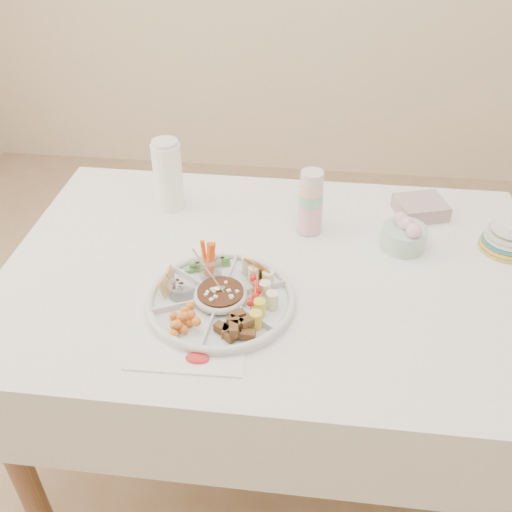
# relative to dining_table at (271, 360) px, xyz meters

# --- Properties ---
(floor) EXTENTS (4.00, 4.00, 0.00)m
(floor) POSITION_rel_dining_table_xyz_m (0.00, 0.00, -0.38)
(floor) COLOR tan
(floor) RESTS_ON ground
(dining_table) EXTENTS (1.52, 1.02, 0.76)m
(dining_table) POSITION_rel_dining_table_xyz_m (0.00, 0.00, 0.00)
(dining_table) COLOR white
(dining_table) RESTS_ON floor
(party_tray) EXTENTS (0.50, 0.50, 0.04)m
(party_tray) POSITION_rel_dining_table_xyz_m (-0.12, -0.17, 0.40)
(party_tray) COLOR white
(party_tray) RESTS_ON dining_table
(bean_dip) EXTENTS (0.16, 0.16, 0.04)m
(bean_dip) POSITION_rel_dining_table_xyz_m (-0.12, -0.17, 0.41)
(bean_dip) COLOR brown
(bean_dip) RESTS_ON party_tray
(tortillas) EXTENTS (0.12, 0.12, 0.06)m
(tortillas) POSITION_rel_dining_table_xyz_m (-0.04, -0.06, 0.42)
(tortillas) COLOR #A78046
(tortillas) RESTS_ON party_tray
(carrot_cucumber) EXTENTS (0.16, 0.16, 0.11)m
(carrot_cucumber) POSITION_rel_dining_table_xyz_m (-0.17, -0.05, 0.44)
(carrot_cucumber) COLOR #FF5310
(carrot_cucumber) RESTS_ON party_tray
(pita_raisins) EXTENTS (0.13, 0.13, 0.05)m
(pita_raisins) POSITION_rel_dining_table_xyz_m (-0.25, -0.16, 0.42)
(pita_raisins) COLOR #BB9A45
(pita_raisins) RESTS_ON party_tray
(cherries) EXTENTS (0.13, 0.13, 0.04)m
(cherries) POSITION_rel_dining_table_xyz_m (-0.19, -0.28, 0.42)
(cherries) COLOR orange
(cherries) RESTS_ON party_tray
(granola_chunks) EXTENTS (0.13, 0.13, 0.04)m
(granola_chunks) POSITION_rel_dining_table_xyz_m (-0.06, -0.29, 0.42)
(granola_chunks) COLOR #533119
(granola_chunks) RESTS_ON party_tray
(banana_tomato) EXTENTS (0.13, 0.13, 0.08)m
(banana_tomato) POSITION_rel_dining_table_xyz_m (0.01, -0.18, 0.44)
(banana_tomato) COLOR tan
(banana_tomato) RESTS_ON party_tray
(cup_stack) EXTENTS (0.10, 0.10, 0.21)m
(cup_stack) POSITION_rel_dining_table_xyz_m (0.09, 0.20, 0.48)
(cup_stack) COLOR #B0C6A9
(cup_stack) RESTS_ON dining_table
(thermos) EXTENTS (0.12, 0.12, 0.24)m
(thermos) POSITION_rel_dining_table_xyz_m (-0.36, 0.28, 0.50)
(thermos) COLOR white
(thermos) RESTS_ON dining_table
(flower_bowl) EXTENTS (0.15, 0.15, 0.10)m
(flower_bowl) POSITION_rel_dining_table_xyz_m (0.37, 0.15, 0.43)
(flower_bowl) COLOR #A7CFBE
(flower_bowl) RESTS_ON dining_table
(napkin_stack) EXTENTS (0.18, 0.17, 0.05)m
(napkin_stack) POSITION_rel_dining_table_xyz_m (0.44, 0.33, 0.40)
(napkin_stack) COLOR #B79492
(napkin_stack) RESTS_ON dining_table
(plate_stack) EXTENTS (0.18, 0.18, 0.10)m
(plate_stack) POSITION_rel_dining_table_xyz_m (0.67, 0.17, 0.43)
(plate_stack) COLOR yellow
(plate_stack) RESTS_ON dining_table
(placemat) EXTENTS (0.28, 0.10, 0.01)m
(placemat) POSITION_rel_dining_table_xyz_m (-0.17, -0.37, 0.38)
(placemat) COLOR white
(placemat) RESTS_ON dining_table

